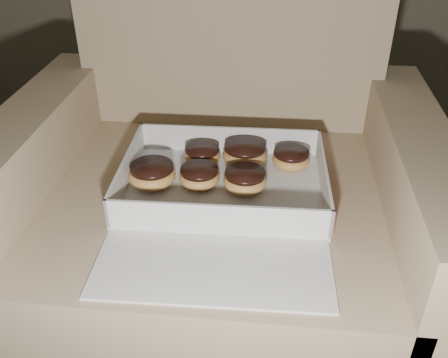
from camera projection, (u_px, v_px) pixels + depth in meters
armchair at (219, 218)px, 1.22m from camera, size 0.96×0.81×1.01m
bakery_box at (224, 196)px, 1.04m from camera, size 0.44×0.51×0.07m
donut_a at (245, 180)px, 1.06m from camera, size 0.09×0.09×0.05m
donut_b at (202, 155)px, 1.15m from camera, size 0.08×0.08×0.04m
donut_c at (152, 174)px, 1.08m from camera, size 0.10×0.10×0.05m
donut_d at (245, 154)px, 1.15m from camera, size 0.10×0.10×0.05m
donut_e at (291, 158)px, 1.14m from camera, size 0.09×0.09×0.04m
donut_f at (199, 176)px, 1.08m from camera, size 0.09×0.09×0.04m
crumb_a at (260, 230)px, 0.96m from camera, size 0.01×0.01×0.00m
crumb_b at (314, 216)px, 0.99m from camera, size 0.01×0.01×0.00m
crumb_c at (220, 219)px, 0.98m from camera, size 0.01×0.01×0.00m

